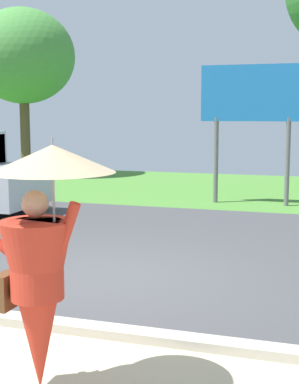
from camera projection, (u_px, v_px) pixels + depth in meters
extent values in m
cube|color=#424244|center=(146.00, 248.00, 10.00)|extent=(40.00, 8.00, 0.10)
cube|color=#4A8333|center=(226.00, 190.00, 17.54)|extent=(40.00, 8.00, 0.10)
cube|color=#B2AD9E|center=(32.00, 322.00, 6.21)|extent=(40.00, 0.24, 0.10)
cone|color=#B22D1E|center=(38.00, 307.00, 4.70)|extent=(0.60, 0.60, 1.45)
cylinder|color=#B22D1E|center=(37.00, 260.00, 4.64)|extent=(0.44, 0.44, 0.65)
sphere|color=tan|center=(35.00, 204.00, 4.57)|extent=(0.22, 0.22, 0.22)
cylinder|color=#B22D1E|center=(67.00, 229.00, 4.52)|extent=(0.24, 0.09, 0.45)
cylinder|color=#B22D1E|center=(10.00, 253.00, 4.73)|extent=(0.29, 0.08, 0.24)
cylinder|color=gray|center=(54.00, 201.00, 4.52)|extent=(0.02, 0.02, 0.75)
cone|color=#D1B284|center=(53.00, 159.00, 4.47)|extent=(1.00, 1.00, 0.22)
cylinder|color=gray|center=(52.00, 143.00, 4.46)|extent=(0.02, 0.02, 0.10)
cube|color=black|center=(7.00, 241.00, 4.76)|extent=(0.02, 0.11, 0.16)
cube|color=brown|center=(6.00, 291.00, 4.71)|extent=(0.12, 0.24, 0.30)
cylinder|color=black|center=(21.00, 193.00, 13.86)|extent=(0.76, 0.28, 0.76)
cylinder|color=slate|center=(216.00, 160.00, 14.62)|extent=(0.12, 0.12, 2.20)
cylinder|color=slate|center=(287.00, 162.00, 14.08)|extent=(0.12, 0.12, 2.20)
cube|color=#1E72B2|center=(253.00, 93.00, 14.12)|extent=(2.60, 0.10, 1.40)
cylinder|color=brown|center=(25.00, 133.00, 21.09)|extent=(0.36, 0.36, 3.15)
ellipsoid|color=#478C3D|center=(23.00, 56.00, 20.70)|extent=(3.79, 3.79, 3.45)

